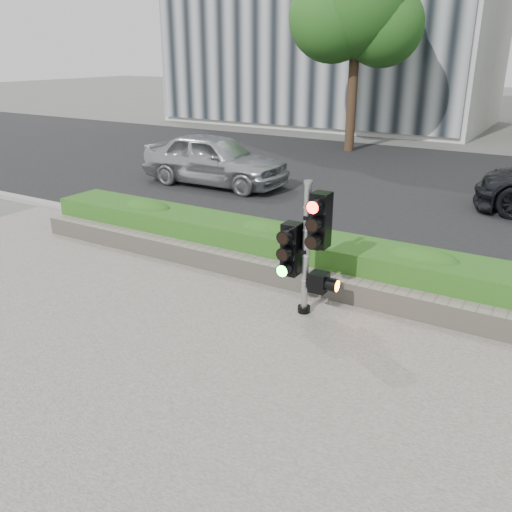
{
  "coord_description": "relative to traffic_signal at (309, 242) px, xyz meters",
  "views": [
    {
      "loc": [
        3.27,
        -5.31,
        3.63
      ],
      "look_at": [
        -0.29,
        0.6,
        1.01
      ],
      "focal_mm": 38.0,
      "sensor_mm": 36.0,
      "label": 1
    }
  ],
  "objects": [
    {
      "name": "stone_wall",
      "position": [
        -0.2,
        0.69,
        -0.92
      ],
      "size": [
        12.0,
        0.32,
        0.34
      ],
      "primitive_type": "cube",
      "color": "gray",
      "rests_on": "sidewalk"
    },
    {
      "name": "sidewalk",
      "position": [
        -0.2,
        -3.71,
        -1.1
      ],
      "size": [
        16.0,
        11.0,
        0.03
      ],
      "primitive_type": "cube",
      "color": "#9E9389",
      "rests_on": "ground"
    },
    {
      "name": "tree_left",
      "position": [
        -4.72,
        13.35,
        3.93
      ],
      "size": [
        4.61,
        4.03,
        7.34
      ],
      "color": "black",
      "rests_on": "ground"
    },
    {
      "name": "traffic_signal",
      "position": [
        0.0,
        0.0,
        0.0
      ],
      "size": [
        0.68,
        0.49,
        1.97
      ],
      "rotation": [
        0.0,
        0.0,
        0.01
      ],
      "color": "black",
      "rests_on": "sidewalk"
    },
    {
      "name": "hedge",
      "position": [
        -0.2,
        1.34,
        -0.75
      ],
      "size": [
        12.0,
        1.0,
        0.68
      ],
      "primitive_type": "cube",
      "color": "#42942D",
      "rests_on": "sidewalk"
    },
    {
      "name": "car_silver",
      "position": [
        -5.83,
        5.96,
        -0.37
      ],
      "size": [
        4.31,
        1.8,
        1.46
      ],
      "primitive_type": "imported",
      "rotation": [
        0.0,
        0.0,
        1.59
      ],
      "color": "#A4A7AB",
      "rests_on": "road"
    },
    {
      "name": "ground",
      "position": [
        -0.2,
        -1.21,
        -1.12
      ],
      "size": [
        120.0,
        120.0,
        0.0
      ],
      "primitive_type": "plane",
      "color": "#51514C",
      "rests_on": "ground"
    },
    {
      "name": "curb",
      "position": [
        -0.2,
        1.94,
        -1.06
      ],
      "size": [
        60.0,
        0.25,
        0.12
      ],
      "primitive_type": "cube",
      "color": "gray",
      "rests_on": "ground"
    },
    {
      "name": "road",
      "position": [
        -0.2,
        8.79,
        -1.11
      ],
      "size": [
        60.0,
        13.0,
        0.02
      ],
      "primitive_type": "cube",
      "color": "black",
      "rests_on": "ground"
    }
  ]
}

